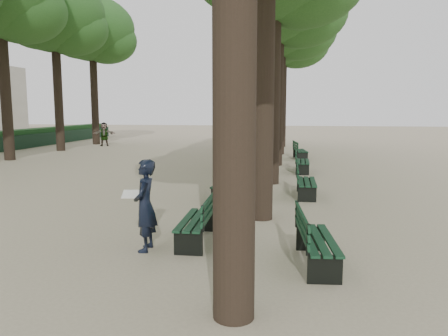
# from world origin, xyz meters

# --- Properties ---
(ground) EXTENTS (120.00, 120.00, 0.00)m
(ground) POSITION_xyz_m (0.00, 0.00, 0.00)
(ground) COLOR tan
(ground) RESTS_ON ground
(tree_central_4) EXTENTS (6.00, 6.00, 9.95)m
(tree_central_4) POSITION_xyz_m (1.50, 18.00, 7.65)
(tree_central_4) COLOR #33261C
(tree_central_4) RESTS_ON ground
(tree_central_5) EXTENTS (6.00, 6.00, 9.95)m
(tree_central_5) POSITION_xyz_m (1.50, 23.00, 7.65)
(tree_central_5) COLOR #33261C
(tree_central_5) RESTS_ON ground
(tree_far_4) EXTENTS (6.00, 6.00, 10.45)m
(tree_far_4) POSITION_xyz_m (-12.00, 18.00, 8.14)
(tree_far_4) COLOR #33261C
(tree_far_4) RESTS_ON ground
(tree_far_5) EXTENTS (6.00, 6.00, 10.45)m
(tree_far_5) POSITION_xyz_m (-12.00, 23.00, 8.14)
(tree_far_5) COLOR #33261C
(tree_far_5) RESTS_ON ground
(bench_left_0) EXTENTS (0.63, 1.82, 0.92)m
(bench_left_0) POSITION_xyz_m (0.37, 0.96, 0.27)
(bench_left_0) COLOR black
(bench_left_0) RESTS_ON ground
(bench_left_1) EXTENTS (0.79, 1.86, 0.92)m
(bench_left_1) POSITION_xyz_m (0.37, 5.22, 0.27)
(bench_left_1) COLOR black
(bench_left_1) RESTS_ON ground
(bench_left_2) EXTENTS (0.66, 1.83, 0.92)m
(bench_left_2) POSITION_xyz_m (0.37, 10.66, 0.27)
(bench_left_2) COLOR black
(bench_left_2) RESTS_ON ground
(bench_left_3) EXTENTS (0.65, 1.82, 0.92)m
(bench_left_3) POSITION_xyz_m (0.37, 15.54, 0.27)
(bench_left_3) COLOR black
(bench_left_3) RESTS_ON ground
(bench_right_0) EXTENTS (0.74, 1.85, 0.92)m
(bench_right_0) POSITION_xyz_m (2.63, 0.02, 0.27)
(bench_right_0) COLOR black
(bench_right_0) RESTS_ON ground
(bench_right_1) EXTENTS (0.58, 1.80, 0.92)m
(bench_right_1) POSITION_xyz_m (2.63, 5.85, 0.27)
(bench_right_1) COLOR black
(bench_right_1) RESTS_ON ground
(bench_right_2) EXTENTS (0.60, 1.81, 0.92)m
(bench_right_2) POSITION_xyz_m (2.63, 10.85, 0.27)
(bench_right_2) COLOR black
(bench_right_2) RESTS_ON ground
(bench_right_3) EXTENTS (0.81, 1.86, 0.92)m
(bench_right_3) POSITION_xyz_m (2.63, 15.56, 0.27)
(bench_right_3) COLOR black
(bench_right_3) RESTS_ON ground
(man_with_map) EXTENTS (0.63, 0.70, 1.69)m
(man_with_map) POSITION_xyz_m (-0.45, 0.34, 0.85)
(man_with_map) COLOR black
(man_with_map) RESTS_ON ground
(pedestrian_d) EXTENTS (0.84, 0.51, 1.61)m
(pedestrian_d) POSITION_xyz_m (-3.20, 28.07, 0.80)
(pedestrian_d) COLOR #262628
(pedestrian_d) RESTS_ON ground
(pedestrian_b) EXTENTS (0.61, 1.11, 1.65)m
(pedestrian_b) POSITION_xyz_m (0.47, 25.37, 0.82)
(pedestrian_b) COLOR #262628
(pedestrian_b) RESTS_ON ground
(pedestrian_e) EXTENTS (1.55, 0.80, 1.65)m
(pedestrian_e) POSITION_xyz_m (-10.79, 21.71, 0.82)
(pedestrian_e) COLOR #262628
(pedestrian_e) RESTS_ON ground
(pedestrian_a) EXTENTS (0.40, 0.77, 1.53)m
(pedestrian_a) POSITION_xyz_m (-2.06, 26.57, 0.76)
(pedestrian_a) COLOR #262628
(pedestrian_a) RESTS_ON ground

